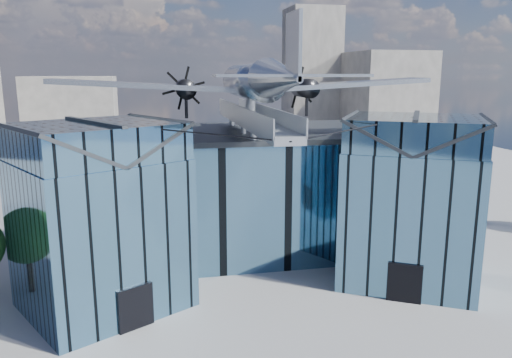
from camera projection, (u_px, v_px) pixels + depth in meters
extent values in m
plane|color=gray|center=(262.00, 284.00, 35.16)|extent=(120.00, 120.00, 0.00)
cube|color=teal|center=(240.00, 190.00, 42.78)|extent=(28.00, 14.00, 9.50)
cube|color=#282B30|center=(239.00, 133.00, 41.74)|extent=(28.00, 14.00, 0.40)
cube|color=teal|center=(101.00, 234.00, 31.13)|extent=(11.79, 11.43, 9.50)
cube|color=teal|center=(95.00, 141.00, 29.90)|extent=(11.56, 11.20, 2.20)
cube|color=#282B30|center=(57.00, 145.00, 28.44)|extent=(7.98, 9.23, 2.40)
cube|color=#282B30|center=(129.00, 138.00, 31.36)|extent=(7.98, 9.23, 2.40)
cube|color=#282B30|center=(94.00, 122.00, 29.66)|extent=(4.30, 7.10, 0.18)
cube|color=black|center=(136.00, 308.00, 28.90)|extent=(2.03, 1.32, 2.60)
cube|color=black|center=(164.00, 220.00, 34.05)|extent=(0.34, 0.34, 9.50)
cube|color=teal|center=(410.00, 215.00, 35.28)|extent=(11.79, 11.43, 9.50)
cube|color=teal|center=(415.00, 133.00, 34.05)|extent=(11.56, 11.20, 2.20)
cube|color=#282B30|center=(381.00, 132.00, 34.74)|extent=(7.98, 9.23, 2.40)
cube|color=#282B30|center=(450.00, 134.00, 33.36)|extent=(7.98, 9.23, 2.40)
cube|color=#282B30|center=(416.00, 116.00, 33.81)|extent=(4.30, 7.10, 0.18)
cube|color=black|center=(404.00, 283.00, 32.24)|extent=(2.03, 1.32, 2.60)
cube|color=black|center=(346.00, 210.00, 36.66)|extent=(0.34, 0.34, 9.50)
cube|color=#979CA4|center=(252.00, 122.00, 36.18)|extent=(1.80, 21.00, 0.50)
cube|color=#979CA4|center=(240.00, 114.00, 35.86)|extent=(0.08, 21.00, 1.10)
cube|color=#979CA4|center=(264.00, 113.00, 36.22)|extent=(0.08, 21.00, 1.10)
cylinder|color=#979CA4|center=(232.00, 120.00, 45.42)|extent=(0.44, 0.44, 1.35)
cylinder|color=#979CA4|center=(243.00, 127.00, 39.67)|extent=(0.44, 0.44, 1.35)
cylinder|color=#979CA4|center=(253.00, 132.00, 35.84)|extent=(0.44, 0.44, 1.35)
cylinder|color=#979CA4|center=(250.00, 109.00, 36.46)|extent=(0.70, 0.70, 1.40)
cylinder|color=black|center=(186.00, 132.00, 27.90)|extent=(10.55, 6.08, 0.69)
cylinder|color=black|center=(362.00, 128.00, 29.97)|extent=(10.55, 6.08, 0.69)
cylinder|color=black|center=(214.00, 134.00, 33.79)|extent=(6.09, 17.04, 1.19)
cylinder|color=black|center=(299.00, 132.00, 34.97)|extent=(6.09, 17.04, 1.19)
cylinder|color=#A7ACB4|center=(250.00, 82.00, 36.05)|extent=(2.50, 11.00, 2.50)
sphere|color=#A7ACB4|center=(238.00, 80.00, 41.31)|extent=(2.50, 2.50, 2.50)
cube|color=black|center=(240.00, 72.00, 40.21)|extent=(1.60, 1.40, 0.50)
cone|color=#A7ACB4|center=(282.00, 79.00, 27.37)|extent=(2.50, 7.00, 2.50)
cube|color=#A7ACB4|center=(294.00, 47.00, 24.83)|extent=(0.18, 2.40, 3.40)
cube|color=#A7ACB4|center=(293.00, 75.00, 25.22)|extent=(8.00, 1.80, 0.14)
cube|color=#A7ACB4|center=(152.00, 86.00, 35.69)|extent=(14.00, 3.20, 1.08)
cylinder|color=black|center=(185.00, 89.00, 36.79)|extent=(1.44, 3.20, 1.44)
cone|color=black|center=(184.00, 88.00, 38.51)|extent=(0.70, 0.70, 0.70)
cube|color=black|center=(184.00, 88.00, 38.65)|extent=(1.05, 0.06, 3.33)
cube|color=black|center=(184.00, 88.00, 38.65)|extent=(2.53, 0.06, 2.53)
cube|color=black|center=(184.00, 88.00, 38.65)|extent=(3.33, 0.06, 1.05)
cylinder|color=black|center=(186.00, 106.00, 36.47)|extent=(0.24, 0.24, 1.75)
cube|color=#A7ACB4|center=(337.00, 85.00, 38.45)|extent=(14.00, 3.20, 1.08)
cylinder|color=black|center=(305.00, 88.00, 38.60)|extent=(1.44, 3.20, 1.44)
cone|color=black|center=(298.00, 87.00, 40.33)|extent=(0.70, 0.70, 0.70)
cube|color=black|center=(298.00, 87.00, 40.47)|extent=(1.05, 0.06, 3.33)
cube|color=black|center=(298.00, 87.00, 40.47)|extent=(2.53, 0.06, 2.53)
cube|color=black|center=(298.00, 87.00, 40.47)|extent=(3.33, 0.06, 1.05)
cylinder|color=black|center=(307.00, 105.00, 38.29)|extent=(0.24, 0.24, 1.75)
cube|color=gray|center=(384.00, 106.00, 85.55)|extent=(12.00, 14.00, 18.00)
cube|color=gray|center=(73.00, 119.00, 82.40)|extent=(14.00, 10.00, 14.00)
cube|color=gray|center=(311.00, 81.00, 92.31)|extent=(9.00, 9.00, 26.00)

